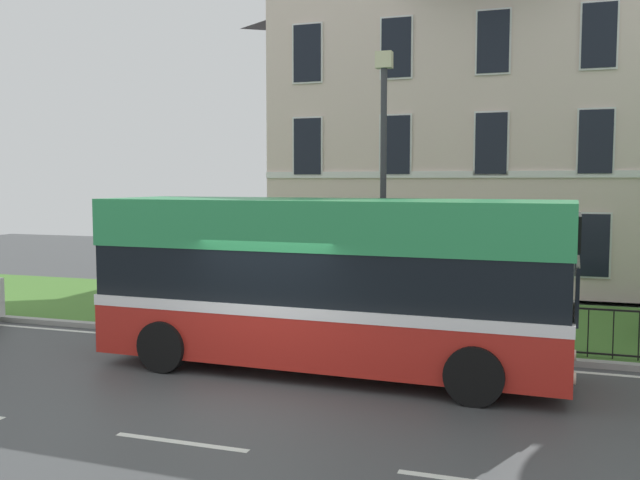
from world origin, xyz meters
TOP-DOWN VIEW (x-y plane):
  - ground_plane at (0.00, 1.28)m, footprint 60.00×56.00m
  - georgian_townhouse at (2.93, 16.02)m, footprint 14.56×9.76m
  - iron_verge_railing at (2.93, 4.40)m, footprint 14.05×0.04m
  - single_decker_bus at (0.79, 2.30)m, footprint 8.75×2.77m
  - street_lamp_post at (1.10, 5.32)m, footprint 0.36×0.24m

SIDE VIEW (x-z plane):
  - ground_plane at x=0.00m, z-range -0.10..0.08m
  - iron_verge_railing at x=2.93m, z-range 0.14..1.11m
  - single_decker_bus at x=0.79m, z-range 0.08..3.29m
  - street_lamp_post at x=1.10m, z-range 0.60..6.86m
  - georgian_townhouse at x=2.93m, z-range 0.15..11.63m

